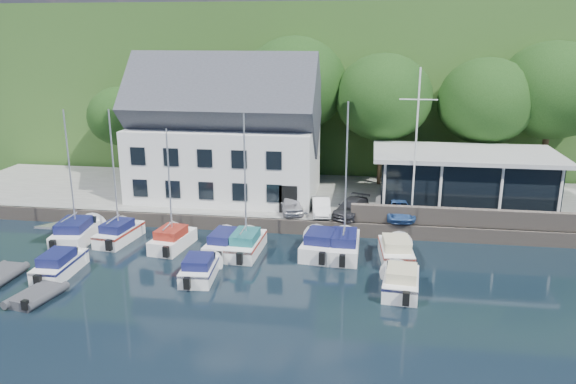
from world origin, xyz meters
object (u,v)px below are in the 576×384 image
flagpole (416,146)px  boat_r2_4 (401,279)px  boat_r1_3 (225,241)px  boat_r1_7 (396,249)px  harbor_building (226,140)px  boat_r2_0 (60,263)px  boat_r1_5 (321,242)px  dinghy_1 (36,294)px  club_pavilion (464,179)px  boat_r1_0 (70,172)px  boat_r1_2 (169,183)px  boat_r1_6 (346,182)px  car_white (321,206)px  car_dgrey (351,207)px  car_silver (290,203)px  boat_r1_4 (245,184)px  boat_r1_1 (114,177)px  car_blue (399,209)px  boat_r2_2 (200,267)px

flagpole → boat_r2_4: size_ratio=2.05×
boat_r1_3 → boat_r1_7: boat_r1_7 is taller
harbor_building → boat_r2_0: harbor_building is taller
harbor_building → flagpole: flagpole is taller
boat_r1_5 → dinghy_1: 16.42m
club_pavilion → boat_r1_7: size_ratio=2.35×
boat_r1_0 → boat_r1_7: boat_r1_0 is taller
boat_r1_7 → boat_r2_4: 4.43m
boat_r2_0 → boat_r1_2: bearing=42.7°
club_pavilion → boat_r1_6: size_ratio=1.41×
car_white → boat_r1_3: (-5.62, -5.47, -0.87)m
flagpole → car_white: bearing=176.8°
car_dgrey → boat_r2_0: size_ratio=0.71×
flagpole → boat_r2_0: 23.31m
boat_r1_2 → boat_r2_0: 7.88m
car_silver → boat_r1_4: size_ratio=0.41×
flagpole → boat_r2_4: flagpole is taller
boat_r1_1 → car_dgrey: bearing=24.8°
harbor_building → club_pavilion: harbor_building is taller
boat_r1_4 → boat_r1_6: (6.10, 0.65, 0.16)m
boat_r1_2 → boat_r2_4: boat_r1_2 is taller
harbor_building → club_pavilion: 18.15m
car_dgrey → boat_r2_4: size_ratio=0.79×
boat_r1_7 → dinghy_1: size_ratio=1.88×
harbor_building → boat_r1_5: (8.28, -8.89, -4.56)m
boat_r2_4 → boat_r1_0: bearing=172.7°
harbor_building → boat_r1_5: 12.98m
car_blue → car_silver: bearing=173.8°
car_dgrey → boat_r2_4: (3.05, -9.80, -0.84)m
boat_r1_5 → boat_r1_6: size_ratio=0.62×
harbor_building → boat_r1_2: (-1.24, -9.30, -1.00)m
car_silver → car_white: size_ratio=1.05×
flagpole → boat_r1_1: size_ratio=1.17×
harbor_building → boat_r1_6: bearing=-42.1°
car_blue → dinghy_1: (-19.00, -13.56, -1.28)m
car_blue → boat_r2_0: bearing=-157.0°
boat_r1_3 → boat_r2_0: (-8.48, -4.81, 0.00)m
club_pavilion → dinghy_1: size_ratio=4.41×
dinghy_1 → boat_r1_2: bearing=72.4°
harbor_building → boat_r1_7: bearing=-35.6°
boat_r2_2 → club_pavilion: bearing=34.8°
club_pavilion → car_dgrey: size_ratio=3.32×
car_silver → boat_r1_2: size_ratio=0.42×
car_silver → boat_r1_0: bearing=-176.6°
boat_r1_2 → boat_r1_6: size_ratio=0.93×
club_pavilion → boat_r2_0: club_pavilion is taller
boat_r1_6 → boat_r1_7: boat_r1_6 is taller
car_blue → boat_r1_4: size_ratio=0.40×
club_pavilion → dinghy_1: bearing=-144.5°
boat_r1_5 → boat_r2_0: (-14.54, -5.28, -0.08)m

